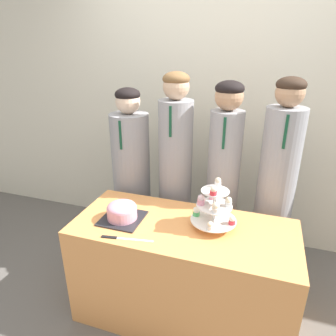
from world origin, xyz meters
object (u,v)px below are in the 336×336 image
object	(u,v)px
round_cake	(122,211)
cake_knife	(118,238)
cupcake_stand	(214,207)
student_0	(132,183)
student_3	(275,195)
student_1	(175,180)
student_2	(222,187)

from	to	relation	value
round_cake	cake_knife	distance (m)	0.22
cupcake_stand	student_0	size ratio (longest dim) A/B	0.21
student_3	student_1	bearing A→B (deg)	-180.00
cake_knife	student_3	xyz separation A→B (m)	(0.87, 0.78, 0.05)
cupcake_stand	round_cake	bearing A→B (deg)	-169.95
cake_knife	cupcake_stand	world-z (taller)	cupcake_stand
student_0	student_2	distance (m)	0.76
student_0	round_cake	bearing A→B (deg)	-71.16
student_0	student_3	size ratio (longest dim) A/B	0.93
cake_knife	student_1	world-z (taller)	student_1
round_cake	student_3	size ratio (longest dim) A/B	0.16
round_cake	student_2	bearing A→B (deg)	45.68
student_2	student_3	world-z (taller)	student_3
student_3	student_0	bearing A→B (deg)	180.00
cupcake_stand	student_2	size ratio (longest dim) A/B	0.20
student_3	student_2	bearing A→B (deg)	-180.00
student_3	cake_knife	bearing A→B (deg)	-138.29
cupcake_stand	student_3	distance (m)	0.61
round_cake	cake_knife	bearing A→B (deg)	-70.27
cupcake_stand	student_2	world-z (taller)	student_2
student_0	student_2	size ratio (longest dim) A/B	0.95
cake_knife	student_0	bearing A→B (deg)	99.47
cupcake_stand	student_2	distance (m)	0.48
cupcake_stand	student_1	bearing A→B (deg)	129.70
cake_knife	student_3	distance (m)	1.17
cupcake_stand	student_2	xyz separation A→B (m)	(-0.02, 0.47, -0.09)
student_0	student_1	world-z (taller)	student_1
student_1	student_3	xyz separation A→B (m)	(0.76, 0.00, -0.01)
cupcake_stand	student_0	world-z (taller)	student_0
round_cake	student_3	distance (m)	1.11
cake_knife	student_1	size ratio (longest dim) A/B	0.19
cupcake_stand	student_3	bearing A→B (deg)	52.36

